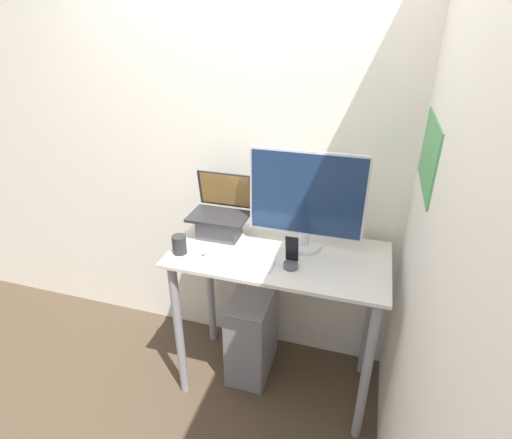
# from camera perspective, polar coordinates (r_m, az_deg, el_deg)

# --- Properties ---
(ground_plane) EXTENTS (12.00, 12.00, 0.00)m
(ground_plane) POSITION_cam_1_polar(r_m,az_deg,el_deg) (2.55, 1.04, -26.51)
(ground_plane) COLOR #473828
(wall_back) EXTENTS (6.00, 0.05, 2.60)m
(wall_back) POSITION_cam_1_polar(r_m,az_deg,el_deg) (2.28, 5.81, 7.64)
(wall_back) COLOR silver
(wall_back) RESTS_ON ground_plane
(wall_side_right) EXTENTS (0.06, 6.00, 2.60)m
(wall_side_right) POSITION_cam_1_polar(r_m,az_deg,el_deg) (1.67, 23.64, -2.32)
(wall_side_right) COLOR silver
(wall_side_right) RESTS_ON ground_plane
(desk) EXTENTS (1.14, 0.57, 0.94)m
(desk) POSITION_cam_1_polar(r_m,az_deg,el_deg) (2.22, 3.21, -9.22)
(desk) COLOR beige
(desk) RESTS_ON ground_plane
(laptop) EXTENTS (0.32, 0.24, 0.34)m
(laptop) POSITION_cam_1_polar(r_m,az_deg,el_deg) (2.23, -5.17, -0.06)
(laptop) COLOR #4C4C51
(laptop) RESTS_ON desk
(monitor) EXTENTS (0.60, 0.19, 0.54)m
(monitor) POSITION_cam_1_polar(r_m,az_deg,el_deg) (2.05, 7.18, 2.48)
(monitor) COLOR silver
(monitor) RESTS_ON desk
(keyboard) EXTENTS (0.32, 0.12, 0.02)m
(keyboard) POSITION_cam_1_polar(r_m,az_deg,el_deg) (2.02, -2.08, -6.03)
(keyboard) COLOR white
(keyboard) RESTS_ON desk
(mouse) EXTENTS (0.03, 0.05, 0.02)m
(mouse) POSITION_cam_1_polar(r_m,az_deg,el_deg) (2.11, -7.39, -4.62)
(mouse) COLOR #99999E
(mouse) RESTS_ON desk
(cell_phone) EXTENTS (0.07, 0.07, 0.17)m
(cell_phone) POSITION_cam_1_polar(r_m,az_deg,el_deg) (1.98, 5.04, -5.67)
(cell_phone) COLOR #4C4C51
(cell_phone) RESTS_ON desk
(computer_tower) EXTENTS (0.24, 0.40, 0.58)m
(computer_tower) POSITION_cam_1_polar(r_m,az_deg,el_deg) (2.59, -0.58, -15.98)
(computer_tower) COLOR gray
(computer_tower) RESTS_ON ground_plane
(mug) EXTENTS (0.07, 0.07, 0.10)m
(mug) POSITION_cam_1_polar(r_m,az_deg,el_deg) (2.12, -10.89, -3.54)
(mug) COLOR #262628
(mug) RESTS_ON desk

